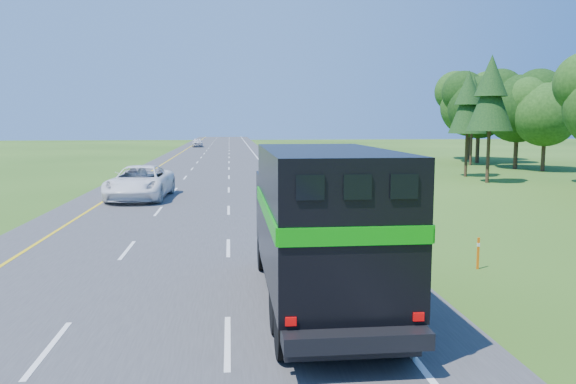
% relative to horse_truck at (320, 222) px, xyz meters
% --- Properties ---
extents(road, '(15.00, 260.00, 0.04)m').
position_rel_horse_truck_xyz_m(road, '(-4.16, 36.86, -2.16)').
color(road, '#38383A').
rests_on(road, ground).
extents(lane_markings, '(11.15, 260.00, 0.01)m').
position_rel_horse_truck_xyz_m(lane_markings, '(-4.16, 36.86, -2.13)').
color(lane_markings, yellow).
rests_on(lane_markings, road).
extents(horse_truck, '(2.90, 9.05, 4.00)m').
position_rel_horse_truck_xyz_m(horse_truck, '(0.00, 0.00, 0.00)').
color(horse_truck, black).
rests_on(horse_truck, road).
extents(white_suv, '(3.68, 7.33, 1.99)m').
position_rel_horse_truck_xyz_m(white_suv, '(-7.67, 21.01, -1.14)').
color(white_suv, white).
rests_on(white_suv, road).
extents(far_car, '(2.29, 4.91, 1.63)m').
position_rel_horse_truck_xyz_m(far_car, '(-8.27, 93.13, -1.33)').
color(far_car, silver).
rests_on(far_car, road).
extents(delineator, '(0.08, 0.05, 1.02)m').
position_rel_horse_truck_xyz_m(delineator, '(5.61, 3.14, -1.63)').
color(delineator, '#F9620D').
rests_on(delineator, ground).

